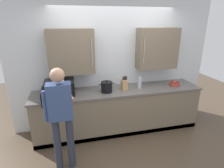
{
  "coord_description": "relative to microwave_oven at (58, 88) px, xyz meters",
  "views": [
    {
      "loc": [
        -0.96,
        -2.53,
        2.24
      ],
      "look_at": [
        -0.15,
        0.74,
        1.06
      ],
      "focal_mm": 29.22,
      "sensor_mm": 36.0,
      "label": 1
    }
  ],
  "objects": [
    {
      "name": "fruit_bowl",
      "position": [
        2.42,
        -0.07,
        -0.09
      ],
      "size": [
        0.22,
        0.22,
        0.1
      ],
      "color": "#AD3D33",
      "rests_on": "counter_unit"
    },
    {
      "name": "microwave_oven",
      "position": [
        0.0,
        0.0,
        0.0
      ],
      "size": [
        0.56,
        0.79,
        0.26
      ],
      "color": "black",
      "rests_on": "counter_unit"
    },
    {
      "name": "person_figure",
      "position": [
        0.06,
        -0.89,
        -0.06
      ],
      "size": [
        0.44,
        0.66,
        1.64
      ],
      "color": "#282D3D",
      "rests_on": "ground_plane"
    },
    {
      "name": "stock_pot",
      "position": [
        0.92,
        -0.1,
        -0.03
      ],
      "size": [
        0.32,
        0.23,
        0.24
      ],
      "color": "black",
      "rests_on": "counter_unit"
    },
    {
      "name": "counter_unit",
      "position": [
        1.18,
        -0.04,
        -0.59
      ],
      "size": [
        3.42,
        0.7,
        0.91
      ],
      "color": "#756651",
      "rests_on": "ground_plane"
    },
    {
      "name": "thermos_flask",
      "position": [
        1.61,
        -0.07,
        -0.01
      ],
      "size": [
        0.09,
        0.09,
        0.24
      ],
      "color": "#B7BABF",
      "rests_on": "counter_unit"
    },
    {
      "name": "knife_block",
      "position": [
        1.29,
        -0.06,
        -0.02
      ],
      "size": [
        0.11,
        0.15,
        0.3
      ],
      "color": "tan",
      "rests_on": "counter_unit"
    },
    {
      "name": "back_wall_tiled",
      "position": [
        1.18,
        0.3,
        0.47
      ],
      "size": [
        4.3,
        0.44,
        2.89
      ],
      "color": "silver",
      "rests_on": "ground_plane"
    },
    {
      "name": "ground_plane",
      "position": [
        1.18,
        -0.83,
        -1.04
      ],
      "size": [
        9.58,
        9.58,
        0.0
      ],
      "primitive_type": "plane",
      "color": "#4C3D2D"
    }
  ]
}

